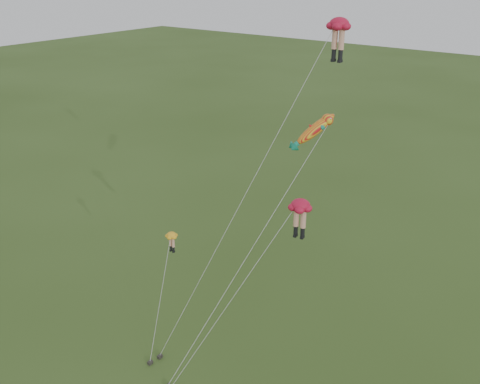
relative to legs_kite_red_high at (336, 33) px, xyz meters
The scene contains 5 objects.
ground 24.08m from the legs_kite_red_high, 126.11° to the right, with size 300.00×300.00×0.00m, color #334B1B.
legs_kite_red_high is the anchor object (origin of this frame).
legs_kite_red_mid 10.72m from the legs_kite_red_high, 77.52° to the right, with size 6.82×6.80×13.59m.
legs_kite_yellow 17.66m from the legs_kite_red_high, 145.20° to the right, with size 1.56×4.40×8.50m.
fish_kite 8.13m from the legs_kite_red_high, 131.65° to the left, with size 4.00×15.12×16.27m.
Camera 1 is at (20.80, -21.24, 25.86)m, focal length 40.00 mm.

